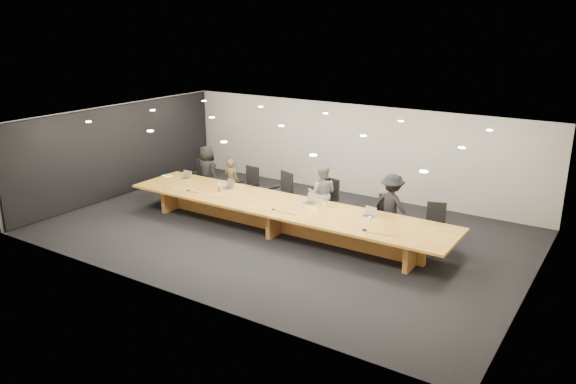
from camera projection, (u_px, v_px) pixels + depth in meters
The scene contains 28 objects.
ground at pixel (282, 232), 14.48m from camera, with size 12.00×12.00×0.00m, color black.
back_wall at pixel (353, 150), 17.26m from camera, with size 12.00×0.02×2.80m, color #B5B0A5.
left_wall_panel at pixel (120, 151), 17.16m from camera, with size 0.08×7.84×2.74m, color black.
conference_table at pixel (282, 213), 14.32m from camera, with size 9.00×1.80×0.75m.
chair_far_left at pixel (197, 178), 17.30m from camera, with size 0.57×0.57×1.12m, color black, non-canonical shape.
chair_left at pixel (248, 186), 16.47m from camera, with size 0.58×0.58×1.13m, color black, non-canonical shape.
chair_mid_left at pixel (280, 192), 15.78m from camera, with size 0.60×0.60×1.17m, color black, non-canonical shape.
chair_mid_right at pixel (326, 200), 15.09m from camera, with size 0.60×0.60×1.19m, color black, non-canonical shape.
chair_right at pixel (382, 215), 14.20m from camera, with size 0.52×0.52×1.02m, color black, non-canonical shape.
chair_far_right at pixel (435, 226), 13.37m from camera, with size 0.56×0.56×1.09m, color black, non-canonical shape.
person_a at pixel (207, 172), 17.06m from camera, with size 0.78×0.51×1.60m, color black.
person_b at pixel (232, 181), 16.61m from camera, with size 0.49×0.32×1.34m, color #3B3320.
person_c at pixel (322, 194), 14.97m from camera, with size 0.78×0.60×1.60m, color slate.
person_d at pixel (392, 206), 13.95m from camera, with size 1.05×0.60×1.63m, color black.
laptop_a at pixel (185, 175), 16.47m from camera, with size 0.30×0.22×0.24m, color #BDB290, non-canonical shape.
laptop_b at pixel (227, 184), 15.53m from camera, with size 0.33×0.24×0.26m, color tan, non-canonical shape.
laptop_d at pixel (309, 199), 14.26m from camera, with size 0.34×0.24×0.27m, color #C1AE93, non-canonical shape.
laptop_e at pixel (368, 212), 13.33m from camera, with size 0.30×0.22×0.24m, color #B8AB8C, non-canonical shape.
water_bottle at pixel (219, 187), 15.40m from camera, with size 0.06×0.06×0.20m, color silver.
amber_mug at pixel (219, 190), 15.30m from camera, with size 0.08×0.08×0.10m, color brown.
paper_cup_near at pixel (324, 205), 14.07m from camera, with size 0.07×0.07×0.08m, color white.
paper_cup_far at pixel (370, 219), 13.09m from camera, with size 0.08×0.08×0.09m, color silver.
notepad at pixel (167, 176), 16.79m from camera, with size 0.28×0.22×0.02m, color white.
lime_gadget at pixel (168, 175), 16.78m from camera, with size 0.15×0.09×0.02m, color green.
av_box at pixel (167, 189), 15.49m from camera, with size 0.17×0.13×0.03m, color #B7B7BC.
mic_left at pixel (189, 190), 15.40m from camera, with size 0.11×0.11×0.03m, color black.
mic_center at pixel (273, 209), 13.87m from camera, with size 0.10×0.10×0.03m, color black.
mic_right at pixel (364, 230), 12.52m from camera, with size 0.13×0.13×0.03m, color black.
Camera 1 is at (7.50, -11.24, 5.29)m, focal length 35.00 mm.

